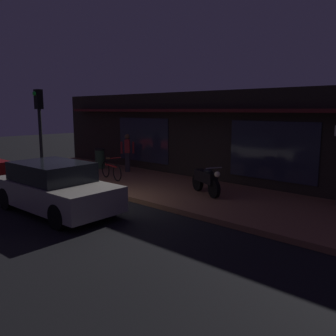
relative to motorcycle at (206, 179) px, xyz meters
name	(u,v)px	position (x,y,z in m)	size (l,w,h in m)	color
ground_plane	(96,205)	(-1.98, -2.93, -0.65)	(60.00, 60.00, 0.00)	black
sidewalk_slab	(164,187)	(-1.98, 0.07, -0.57)	(18.00, 4.00, 0.15)	brown
storefront_building	(218,135)	(-1.98, 3.46, 1.16)	(18.00, 3.30, 3.60)	black
motorcycle	(206,179)	(0.00, 0.00, 0.00)	(1.60, 0.88, 0.97)	black
bicycle_parked	(111,170)	(-4.28, -0.53, -0.14)	(1.64, 0.47, 0.91)	black
person_photographer	(127,152)	(-5.17, 1.10, 0.38)	(0.50, 0.49, 1.67)	#28232D
trash_bin	(100,158)	(-6.84, 0.81, -0.03)	(0.48, 0.48, 0.93)	#2D4C33
traffic_light_pole	(40,121)	(-5.44, -2.80, 1.83)	(0.24, 0.33, 3.60)	black
parked_car_far	(55,188)	(-2.27, -4.11, 0.06)	(4.17, 1.92, 1.42)	black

